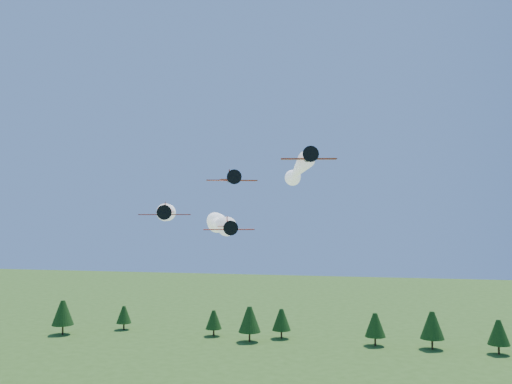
% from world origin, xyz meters
% --- Properties ---
extents(plane_lead, '(16.43, 40.24, 3.70)m').
position_xyz_m(plane_lead, '(-6.17, 13.93, 40.88)').
color(plane_lead, black).
rests_on(plane_lead, ground).
extents(plane_left, '(20.50, 48.83, 3.70)m').
position_xyz_m(plane_left, '(-18.88, 24.14, 42.73)').
color(plane_left, black).
rests_on(plane_left, ground).
extents(plane_right, '(15.18, 58.46, 3.70)m').
position_xyz_m(plane_right, '(4.53, 32.73, 50.49)').
color(plane_right, black).
rests_on(plane_right, ground).
extents(plane_slot, '(7.78, 8.68, 2.75)m').
position_xyz_m(plane_slot, '(-2.14, 6.25, 47.90)').
color(plane_slot, black).
rests_on(plane_slot, ground).
extents(treeline, '(176.28, 18.10, 11.73)m').
position_xyz_m(treeline, '(4.45, 107.63, 6.79)').
color(treeline, '#382314').
rests_on(treeline, ground).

